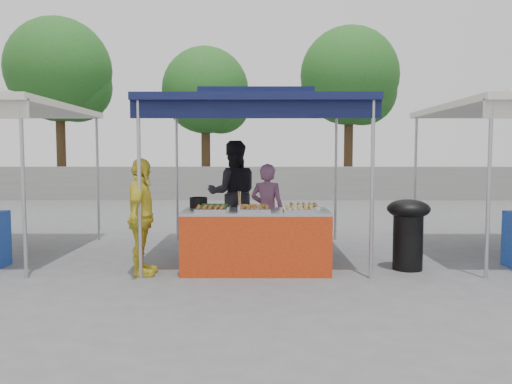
{
  "coord_description": "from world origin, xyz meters",
  "views": [
    {
      "loc": [
        0.03,
        -6.9,
        1.6
      ],
      "look_at": [
        0.0,
        0.6,
        1.05
      ],
      "focal_mm": 35.0,
      "sensor_mm": 36.0,
      "label": 1
    }
  ],
  "objects_px": {
    "wok_burner": "(408,228)",
    "vendor_woman": "(267,211)",
    "vendor_table": "(256,241)",
    "customer_person": "(141,217)",
    "cooking_pot": "(198,203)",
    "helper_man": "(233,194)"
  },
  "relations": [
    {
      "from": "vendor_woman",
      "to": "helper_man",
      "type": "relative_size",
      "value": 0.79
    },
    {
      "from": "wok_burner",
      "to": "helper_man",
      "type": "bearing_deg",
      "value": 123.91
    },
    {
      "from": "cooking_pot",
      "to": "vendor_table",
      "type": "bearing_deg",
      "value": -22.27
    },
    {
      "from": "vendor_woman",
      "to": "helper_man",
      "type": "bearing_deg",
      "value": -41.02
    },
    {
      "from": "vendor_woman",
      "to": "customer_person",
      "type": "xyz_separation_m",
      "value": [
        -1.7,
        -1.14,
        0.04
      ]
    },
    {
      "from": "customer_person",
      "to": "wok_burner",
      "type": "bearing_deg",
      "value": -85.96
    },
    {
      "from": "customer_person",
      "to": "cooking_pot",
      "type": "bearing_deg",
      "value": -52.85
    },
    {
      "from": "vendor_table",
      "to": "vendor_woman",
      "type": "bearing_deg",
      "value": 79.23
    },
    {
      "from": "helper_man",
      "to": "customer_person",
      "type": "distance_m",
      "value": 2.44
    },
    {
      "from": "cooking_pot",
      "to": "wok_burner",
      "type": "xyz_separation_m",
      "value": [
        2.96,
        -0.22,
        -0.33
      ]
    },
    {
      "from": "vendor_woman",
      "to": "customer_person",
      "type": "height_order",
      "value": "customer_person"
    },
    {
      "from": "vendor_table",
      "to": "helper_man",
      "type": "distance_m",
      "value": 2.05
    },
    {
      "from": "wok_burner",
      "to": "cooking_pot",
      "type": "bearing_deg",
      "value": 155.38
    },
    {
      "from": "wok_burner",
      "to": "customer_person",
      "type": "bearing_deg",
      "value": 164.82
    },
    {
      "from": "vendor_table",
      "to": "vendor_woman",
      "type": "xyz_separation_m",
      "value": [
        0.18,
        0.93,
        0.31
      ]
    },
    {
      "from": "wok_burner",
      "to": "customer_person",
      "type": "relative_size",
      "value": 0.64
    },
    {
      "from": "cooking_pot",
      "to": "helper_man",
      "type": "height_order",
      "value": "helper_man"
    },
    {
      "from": "wok_burner",
      "to": "vendor_woman",
      "type": "relative_size",
      "value": 0.68
    },
    {
      "from": "vendor_table",
      "to": "customer_person",
      "type": "relative_size",
      "value": 1.28
    },
    {
      "from": "cooking_pot",
      "to": "vendor_woman",
      "type": "height_order",
      "value": "vendor_woman"
    },
    {
      "from": "cooking_pot",
      "to": "customer_person",
      "type": "height_order",
      "value": "customer_person"
    },
    {
      "from": "vendor_table",
      "to": "cooking_pot",
      "type": "bearing_deg",
      "value": 157.73
    }
  ]
}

